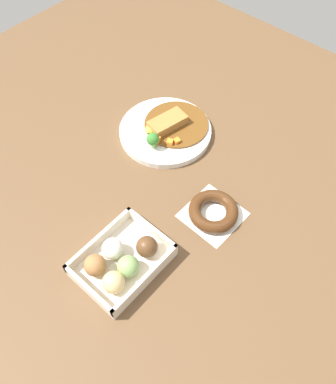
{
  "coord_description": "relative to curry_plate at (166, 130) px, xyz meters",
  "views": [
    {
      "loc": [
        -0.41,
        -0.45,
        0.81
      ],
      "look_at": [
        0.0,
        -0.09,
        0.03
      ],
      "focal_mm": 37.05,
      "sensor_mm": 36.0,
      "label": 1
    }
  ],
  "objects": [
    {
      "name": "ground_plane",
      "position": [
        -0.16,
        -0.06,
        -0.01
      ],
      "size": [
        1.6,
        1.6,
        0.0
      ],
      "primitive_type": "plane",
      "color": "brown"
    },
    {
      "name": "curry_plate",
      "position": [
        0.0,
        0.0,
        0.0
      ],
      "size": [
        0.25,
        0.25,
        0.06
      ],
      "color": "white",
      "rests_on": "ground_plane"
    },
    {
      "name": "donut_box",
      "position": [
        -0.36,
        -0.19,
        0.01
      ],
      "size": [
        0.2,
        0.15,
        0.06
      ],
      "color": "beige",
      "rests_on": "ground_plane"
    },
    {
      "name": "chocolate_ring_donut",
      "position": [
        -0.12,
        -0.26,
        0.0
      ],
      "size": [
        0.13,
        0.13,
        0.03
      ],
      "color": "white",
      "rests_on": "ground_plane"
    }
  ]
}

